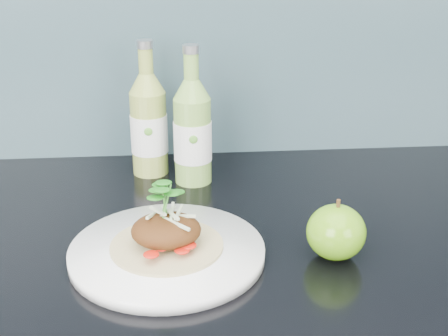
{
  "coord_description": "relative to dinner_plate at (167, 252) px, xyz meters",
  "views": [
    {
      "loc": [
        -0.08,
        0.89,
        1.33
      ],
      "look_at": [
        -0.01,
        1.66,
        1.0
      ],
      "focal_mm": 50.0,
      "sensor_mm": 36.0,
      "label": 1
    }
  ],
  "objects": [
    {
      "name": "cider_bottle_left",
      "position": [
        -0.03,
        0.29,
        0.08
      ],
      "size": [
        0.07,
        0.07,
        0.23
      ],
      "rotation": [
        0.0,
        0.0,
        -0.18
      ],
      "color": "#94A645",
      "rests_on": "kitchen_counter"
    },
    {
      "name": "pork_taco",
      "position": [
        -0.0,
        0.0,
        0.04
      ],
      "size": [
        0.15,
        0.15,
        0.1
      ],
      "color": "tan",
      "rests_on": "dinner_plate"
    },
    {
      "name": "dinner_plate",
      "position": [
        0.0,
        0.0,
        0.0
      ],
      "size": [
        0.34,
        0.34,
        0.02
      ],
      "color": "white",
      "rests_on": "kitchen_counter"
    },
    {
      "name": "green_apple",
      "position": [
        0.22,
        -0.02,
        0.03
      ],
      "size": [
        0.08,
        0.08,
        0.08
      ],
      "rotation": [
        0.0,
        0.0,
        -0.04
      ],
      "color": "#4E9310",
      "rests_on": "kitchen_counter"
    },
    {
      "name": "cider_bottle_right",
      "position": [
        0.04,
        0.25,
        0.08
      ],
      "size": [
        0.07,
        0.07,
        0.23
      ],
      "rotation": [
        0.0,
        0.0,
        -0.06
      ],
      "color": "#7CAF49",
      "rests_on": "kitchen_counter"
    }
  ]
}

